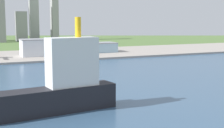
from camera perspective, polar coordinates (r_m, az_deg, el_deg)
The scene contains 6 objects.
ground_plane at distance 282.94m, azimuth -6.05°, elevation -2.73°, with size 2400.00×2400.00×0.00m, color #55743B.
water_bay at distance 227.62m, azimuth -1.44°, elevation -5.26°, with size 840.00×360.00×0.15m, color #385675.
industrial_pier at distance 465.66m, azimuth -13.17°, elevation 1.41°, with size 840.00×140.00×2.50m, color #A1988E.
cargo_ship at distance 185.42m, azimuth -9.27°, elevation -3.70°, with size 78.33×23.60×52.10m.
warehouse_main at distance 452.79m, azimuth -11.15°, elevation 2.86°, with size 66.73×29.97×22.11m.
warehouse_annex at distance 487.34m, azimuth -2.11°, elevation 2.87°, with size 46.13×30.68×14.03m.
Camera 1 is at (-83.71, 34.70, 51.61)m, focal length 53.66 mm.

